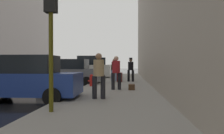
% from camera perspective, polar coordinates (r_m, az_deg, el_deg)
% --- Properties ---
extents(sidewalk, '(4.00, 40.00, 0.15)m').
position_cam_1_polar(sidewalk, '(10.19, 0.79, -7.00)').
color(sidewalk, gray).
rests_on(sidewalk, ground_plane).
extents(parked_blue_sedan, '(4.22, 2.09, 1.79)m').
position_cam_1_polar(parked_blue_sedan, '(9.19, -21.32, -3.05)').
color(parked_blue_sedan, navy).
rests_on(parked_blue_sedan, ground_plane).
extents(parked_gray_coupe, '(4.26, 2.18, 1.79)m').
position_cam_1_polar(parked_gray_coupe, '(15.50, -10.62, -1.47)').
color(parked_gray_coupe, slate).
rests_on(parked_gray_coupe, ground_plane).
extents(parked_white_van, '(4.63, 2.13, 2.25)m').
position_cam_1_polar(parked_white_van, '(21.57, -6.41, -0.34)').
color(parked_white_van, silver).
rests_on(parked_white_van, ground_plane).
extents(parked_bronze_suv, '(4.67, 2.19, 2.25)m').
position_cam_1_polar(parked_bronze_suv, '(27.29, -4.19, -0.11)').
color(parked_bronze_suv, brown).
rests_on(parked_bronze_suv, ground_plane).
extents(fire_hydrant, '(0.42, 0.22, 0.70)m').
position_cam_1_polar(fire_hydrant, '(12.97, -5.39, -3.45)').
color(fire_hydrant, red).
rests_on(fire_hydrant, sidewalk).
extents(traffic_light, '(0.32, 0.32, 3.60)m').
position_cam_1_polar(traffic_light, '(6.31, -15.66, 12.67)').
color(traffic_light, '#514C0F').
rests_on(traffic_light, sidewalk).
extents(pedestrian_in_jeans, '(0.53, 0.48, 1.71)m').
position_cam_1_polar(pedestrian_in_jeans, '(16.67, 0.57, -0.42)').
color(pedestrian_in_jeans, '#728CB2').
rests_on(pedestrian_in_jeans, sidewalk).
extents(pedestrian_in_tan_coat, '(0.51, 0.42, 1.71)m').
position_cam_1_polar(pedestrian_in_tan_coat, '(8.19, -3.49, -1.67)').
color(pedestrian_in_tan_coat, black).
rests_on(pedestrian_in_tan_coat, sidewalk).
extents(pedestrian_with_fedora, '(0.53, 0.47, 1.78)m').
position_cam_1_polar(pedestrian_with_fedora, '(16.35, 4.92, -0.34)').
color(pedestrian_with_fedora, black).
rests_on(pedestrian_with_fedora, sidewalk).
extents(pedestrian_in_red_jacket, '(0.52, 0.45, 1.71)m').
position_cam_1_polar(pedestrian_in_red_jacket, '(11.12, 1.10, -1.02)').
color(pedestrian_in_red_jacket, black).
rests_on(pedestrian_in_red_jacket, sidewalk).
extents(rolling_suitcase, '(0.39, 0.58, 1.04)m').
position_cam_1_polar(rolling_suitcase, '(16.00, 2.00, -2.67)').
color(rolling_suitcase, '#591414').
rests_on(rolling_suitcase, sidewalk).
extents(duffel_bag, '(0.32, 0.44, 0.28)m').
position_cam_1_polar(duffel_bag, '(11.15, 5.13, -5.22)').
color(duffel_bag, '#472D19').
rests_on(duffel_bag, sidewalk).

